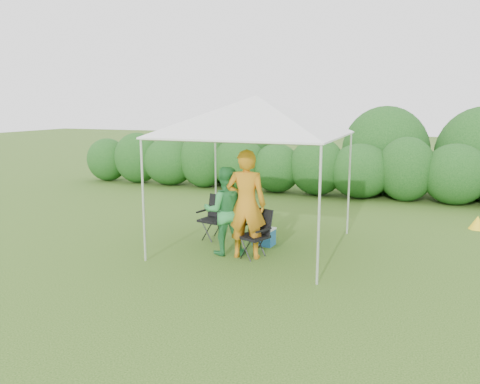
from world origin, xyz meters
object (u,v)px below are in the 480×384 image
(chair_left, at_px, (215,214))
(woman, at_px, (225,211))
(man, at_px, (246,204))
(canopy, at_px, (257,116))
(cooler, at_px, (264,236))
(chair_right, at_px, (256,230))

(chair_left, xyz_separation_m, woman, (0.58, -0.85, 0.30))
(man, height_order, woman, man)
(canopy, height_order, chair_left, canopy)
(man, distance_m, woman, 0.46)
(woman, distance_m, cooler, 1.09)
(chair_right, distance_m, man, 0.51)
(cooler, bearing_deg, chair_left, -179.08)
(canopy, relative_size, chair_right, 3.62)
(cooler, bearing_deg, woman, -116.70)
(chair_left, bearing_deg, canopy, -1.14)
(man, bearing_deg, cooler, -104.92)
(man, distance_m, cooler, 1.13)
(chair_right, distance_m, woman, 0.65)
(man, xyz_separation_m, woman, (-0.42, 0.06, -0.17))
(chair_right, height_order, cooler, chair_right)
(man, relative_size, cooler, 4.43)
(chair_left, height_order, woman, woman)
(cooler, bearing_deg, man, -88.30)
(woman, bearing_deg, man, 146.90)
(canopy, bearing_deg, man, -85.19)
(chair_left, distance_m, man, 1.43)
(chair_right, relative_size, man, 0.45)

